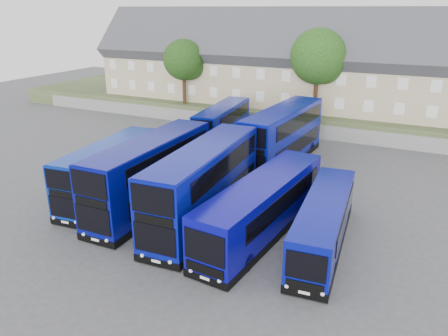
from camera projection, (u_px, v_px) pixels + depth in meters
ground at (173, 229)px, 27.39m from camera, size 120.00×120.00×0.00m
retaining_wall at (291, 128)px, 47.37m from camera, size 70.00×0.40×1.50m
earth_bank at (315, 108)px, 55.72m from camera, size 80.00×20.00×2.00m
terrace_row at (363, 70)px, 47.94m from camera, size 66.00×10.40×11.20m
dd_front_left at (109, 172)px, 31.25m from camera, size 3.30×10.29×4.02m
dd_front_mid at (151, 175)px, 29.69m from camera, size 2.95×12.06×4.78m
dd_front_right at (204, 186)px, 27.74m from camera, size 3.53×12.43×4.89m
dd_rear_left at (222, 127)px, 42.82m from camera, size 3.35×10.41×4.07m
dd_rear_right at (282, 137)px, 38.16m from camera, size 3.69×12.50×4.91m
coach_east_a at (262, 208)px, 26.28m from camera, size 3.81×12.82×3.46m
coach_east_b at (324, 224)px, 24.92m from camera, size 3.21×10.91×2.94m
tree_west at (185, 61)px, 51.83m from camera, size 4.80×4.80×7.65m
tree_mid at (320, 59)px, 45.31m from camera, size 5.76×5.76×9.18m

